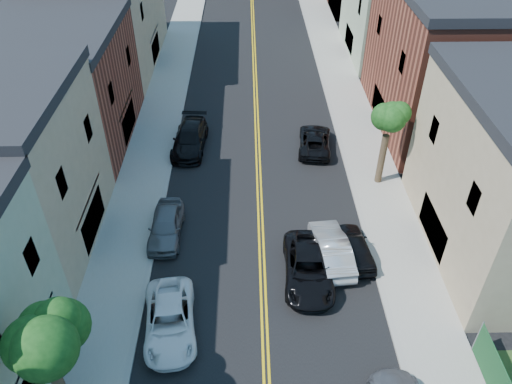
{
  "coord_description": "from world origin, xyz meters",
  "views": [
    {
      "loc": [
        -0.69,
        3.65,
        19.96
      ],
      "look_at": [
        -0.27,
        26.57,
        2.0
      ],
      "focal_mm": 34.9,
      "sensor_mm": 36.0,
      "label": 1
    }
  ],
  "objects_px": {
    "dark_car_right_far": "(315,141)",
    "black_suv_lane": "(308,268)",
    "white_pickup": "(170,320)",
    "grey_car_left": "(166,225)",
    "silver_car_right": "(332,249)",
    "black_car_right": "(355,247)",
    "black_car_left": "(190,138)"
  },
  "relations": [
    {
      "from": "dark_car_right_far",
      "to": "black_suv_lane",
      "type": "bearing_deg",
      "value": 88.98
    },
    {
      "from": "white_pickup",
      "to": "grey_car_left",
      "type": "distance_m",
      "value": 6.73
    },
    {
      "from": "black_suv_lane",
      "to": "silver_car_right",
      "type": "bearing_deg",
      "value": 46.32
    },
    {
      "from": "grey_car_left",
      "to": "dark_car_right_far",
      "type": "relative_size",
      "value": 0.93
    },
    {
      "from": "white_pickup",
      "to": "grey_car_left",
      "type": "height_order",
      "value": "grey_car_left"
    },
    {
      "from": "white_pickup",
      "to": "silver_car_right",
      "type": "height_order",
      "value": "silver_car_right"
    },
    {
      "from": "grey_car_left",
      "to": "silver_car_right",
      "type": "height_order",
      "value": "silver_car_right"
    },
    {
      "from": "white_pickup",
      "to": "black_car_right",
      "type": "height_order",
      "value": "white_pickup"
    },
    {
      "from": "white_pickup",
      "to": "black_suv_lane",
      "type": "xyz_separation_m",
      "value": [
        6.87,
        3.19,
        0.04
      ]
    },
    {
      "from": "grey_car_left",
      "to": "black_car_right",
      "type": "height_order",
      "value": "grey_car_left"
    },
    {
      "from": "white_pickup",
      "to": "silver_car_right",
      "type": "bearing_deg",
      "value": 21.93
    },
    {
      "from": "black_car_left",
      "to": "black_suv_lane",
      "type": "height_order",
      "value": "black_car_left"
    },
    {
      "from": "silver_car_right",
      "to": "black_suv_lane",
      "type": "distance_m",
      "value": 1.98
    },
    {
      "from": "grey_car_left",
      "to": "silver_car_right",
      "type": "xyz_separation_m",
      "value": [
        9.3,
        -2.07,
        0.01
      ]
    },
    {
      "from": "white_pickup",
      "to": "black_suv_lane",
      "type": "bearing_deg",
      "value": 17.94
    },
    {
      "from": "black_car_left",
      "to": "white_pickup",
      "type": "bearing_deg",
      "value": -84.66
    },
    {
      "from": "black_car_right",
      "to": "dark_car_right_far",
      "type": "distance_m",
      "value": 11.07
    },
    {
      "from": "white_pickup",
      "to": "black_car_right",
      "type": "bearing_deg",
      "value": 19.36
    },
    {
      "from": "black_car_left",
      "to": "dark_car_right_far",
      "type": "distance_m",
      "value": 9.07
    },
    {
      "from": "black_car_right",
      "to": "silver_car_right",
      "type": "distance_m",
      "value": 1.32
    },
    {
      "from": "grey_car_left",
      "to": "black_car_left",
      "type": "distance_m",
      "value": 9.4
    },
    {
      "from": "black_car_right",
      "to": "black_suv_lane",
      "type": "bearing_deg",
      "value": 23.44
    },
    {
      "from": "grey_car_left",
      "to": "black_car_left",
      "type": "xyz_separation_m",
      "value": [
        0.57,
        9.38,
        0.03
      ]
    },
    {
      "from": "grey_car_left",
      "to": "black_car_right",
      "type": "xyz_separation_m",
      "value": [
        10.61,
        -1.9,
        -0.08
      ]
    },
    {
      "from": "grey_car_left",
      "to": "black_suv_lane",
      "type": "distance_m",
      "value": 8.61
    },
    {
      "from": "silver_car_right",
      "to": "dark_car_right_far",
      "type": "xyz_separation_m",
      "value": [
        0.34,
        11.2,
        -0.11
      ]
    },
    {
      "from": "grey_car_left",
      "to": "silver_car_right",
      "type": "relative_size",
      "value": 0.95
    },
    {
      "from": "white_pickup",
      "to": "black_car_left",
      "type": "bearing_deg",
      "value": 84.56
    },
    {
      "from": "black_suv_lane",
      "to": "black_car_left",
      "type": "bearing_deg",
      "value": 121.6
    },
    {
      "from": "black_car_left",
      "to": "silver_car_right",
      "type": "distance_m",
      "value": 14.4
    },
    {
      "from": "dark_car_right_far",
      "to": "black_suv_lane",
      "type": "xyz_separation_m",
      "value": [
        -1.75,
        -12.59,
        0.08
      ]
    },
    {
      "from": "grey_car_left",
      "to": "black_car_left",
      "type": "height_order",
      "value": "black_car_left"
    }
  ]
}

